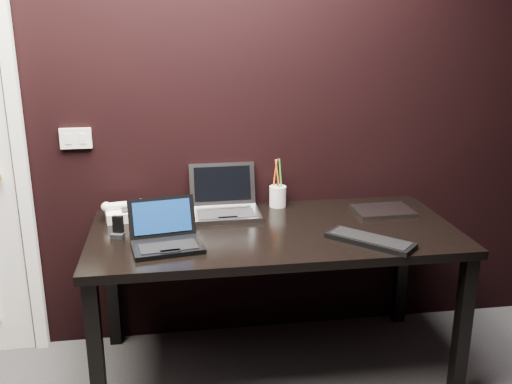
{
  "coord_description": "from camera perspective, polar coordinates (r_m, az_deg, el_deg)",
  "views": [
    {
      "loc": [
        -0.16,
        -1.05,
        1.68
      ],
      "look_at": [
        0.21,
        1.35,
        0.94
      ],
      "focal_mm": 40.0,
      "sensor_mm": 36.0,
      "label": 1
    }
  ],
  "objects": [
    {
      "name": "netbook",
      "position": [
        2.49,
        -8.99,
        -4.55
      ],
      "size": [
        0.33,
        0.3,
        0.19
      ],
      "color": "black",
      "rests_on": "desk"
    },
    {
      "name": "mobile_phone",
      "position": [
        2.63,
        -13.64,
        -3.65
      ],
      "size": [
        0.07,
        0.06,
        0.1
      ],
      "color": "black",
      "rests_on": "desk"
    },
    {
      "name": "silver_laptop",
      "position": [
        2.86,
        -3.13,
        -1.36
      ],
      "size": [
        0.34,
        0.31,
        0.23
      ],
      "color": "gray",
      "rests_on": "desk"
    },
    {
      "name": "wall_back",
      "position": [
        2.88,
        -5.47,
        9.29
      ],
      "size": [
        4.0,
        0.0,
        4.0
      ],
      "primitive_type": "plane",
      "rotation": [
        1.57,
        0.0,
        0.0
      ],
      "color": "black",
      "rests_on": "ground"
    },
    {
      "name": "wall_switch",
      "position": [
        2.93,
        -17.58,
        5.14
      ],
      "size": [
        0.15,
        0.02,
        0.1
      ],
      "color": "silver",
      "rests_on": "wall_back"
    },
    {
      "name": "ext_keyboard",
      "position": [
        2.55,
        11.34,
        -4.75
      ],
      "size": [
        0.37,
        0.37,
        0.02
      ],
      "color": "black",
      "rests_on": "desk"
    },
    {
      "name": "desk",
      "position": [
        2.7,
        1.81,
        -5.25
      ],
      "size": [
        1.7,
        0.8,
        0.74
      ],
      "color": "black",
      "rests_on": "ground"
    },
    {
      "name": "closed_laptop",
      "position": [
        2.96,
        12.58,
        -1.83
      ],
      "size": [
        0.29,
        0.21,
        0.02
      ],
      "color": "#929297",
      "rests_on": "desk"
    },
    {
      "name": "desk_phone",
      "position": [
        2.86,
        -13.04,
        -1.91
      ],
      "size": [
        0.22,
        0.19,
        0.11
      ],
      "color": "white",
      "rests_on": "desk"
    },
    {
      "name": "pen_cup",
      "position": [
        2.97,
        2.19,
        -0.34
      ],
      "size": [
        0.1,
        0.1,
        0.25
      ],
      "color": "silver",
      "rests_on": "desk"
    }
  ]
}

